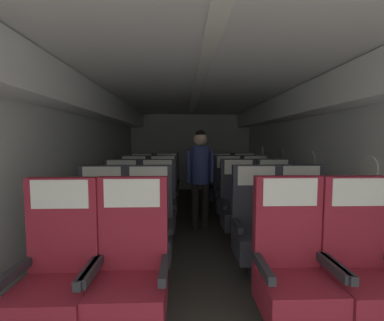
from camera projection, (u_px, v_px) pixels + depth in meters
name	position (u px, v px, depth m)	size (l,w,h in m)	color
ground	(197.00, 236.00, 3.86)	(3.64, 7.62, 0.02)	#3D3833
fuselage_shell	(197.00, 128.00, 3.99)	(3.52, 7.27, 2.19)	silver
seat_a_left_window	(57.00, 278.00, 1.74)	(0.52, 0.46, 1.15)	#38383D
seat_a_left_aisle	(131.00, 275.00, 1.77)	(0.52, 0.46, 1.15)	#38383D
seat_a_right_aisle	(364.00, 273.00, 1.81)	(0.52, 0.46, 1.15)	#38383D
seat_a_right_window	(293.00, 273.00, 1.81)	(0.52, 0.46, 1.15)	#38383D
seat_b_left_window	(101.00, 232.00, 2.63)	(0.52, 0.46, 1.15)	#38383D
seat_b_left_aisle	(148.00, 231.00, 2.64)	(0.52, 0.46, 1.15)	#38383D
seat_b_right_aisle	(303.00, 229.00, 2.69)	(0.52, 0.46, 1.15)	#38383D
seat_b_right_window	(258.00, 230.00, 2.67)	(0.52, 0.46, 1.15)	#38383D
seat_c_left_window	(121.00, 209.00, 3.49)	(0.52, 0.46, 1.15)	#38383D
seat_c_left_aisle	(157.00, 209.00, 3.51)	(0.52, 0.46, 1.15)	#38383D
seat_c_right_aisle	(275.00, 208.00, 3.55)	(0.52, 0.46, 1.15)	#38383D
seat_c_right_window	(239.00, 208.00, 3.54)	(0.52, 0.46, 1.15)	#38383D
seat_d_left_window	(133.00, 195.00, 4.35)	(0.52, 0.46, 1.15)	#38383D
seat_d_left_aisle	(163.00, 195.00, 4.35)	(0.52, 0.46, 1.15)	#38383D
seat_d_right_aisle	(256.00, 194.00, 4.43)	(0.52, 0.46, 1.15)	#38383D
seat_d_right_window	(229.00, 195.00, 4.39)	(0.52, 0.46, 1.15)	#38383D
seat_e_left_window	(141.00, 186.00, 5.23)	(0.52, 0.46, 1.15)	#38383D
seat_e_left_aisle	(166.00, 186.00, 5.25)	(0.52, 0.46, 1.15)	#38383D
seat_e_right_aisle	(245.00, 186.00, 5.28)	(0.52, 0.46, 1.15)	#38383D
seat_e_right_window	(221.00, 186.00, 5.26)	(0.52, 0.46, 1.15)	#38383D
flight_attendant	(200.00, 169.00, 4.03)	(0.43, 0.28, 1.57)	black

